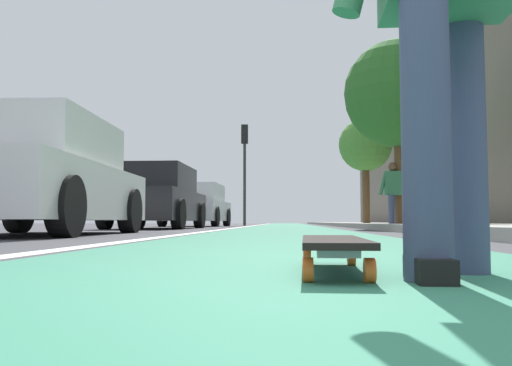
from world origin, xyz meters
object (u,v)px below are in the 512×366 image
Objects in this scene: parked_car_near at (38,179)px; parked_car_mid at (156,198)px; street_tree_mid at (398,94)px; street_tree_far at (365,146)px; traffic_light at (245,156)px; parked_car_far at (196,206)px; skateboard at (333,245)px; pedestrian_distant at (393,190)px.

parked_car_near is 6.15m from parked_car_mid.
street_tree_mid reaches higher than street_tree_far.
street_tree_far is at bearing -24.52° from parked_car_near.
parked_car_far is at bearing 157.70° from traffic_light.
street_tree_mid reaches higher than traffic_light.
parked_car_mid is (11.16, 3.27, 0.63)m from skateboard.
parked_car_mid is 1.06× the size of street_tree_far.
parked_car_mid is 9.72m from street_tree_far.
parked_car_far is (6.48, 0.10, 0.00)m from parked_car_mid.
traffic_light is (10.03, -1.36, 2.23)m from parked_car_mid.
parked_car_near is (5.02, 3.35, 0.63)m from skateboard.
traffic_light is (21.20, 1.91, 2.86)m from skateboard.
street_tree_far reaches higher than parked_car_mid.
pedestrian_distant is at bearing -39.01° from parked_car_near.
street_tree_mid is at bearing -39.62° from parked_car_near.
parked_car_near is at bearing 140.38° from street_tree_mid.
parked_car_far is 4.44m from traffic_light.
pedestrian_distant is (7.32, -5.93, 0.24)m from parked_car_near.
street_tree_far reaches higher than skateboard.
traffic_light is at bearing -5.08° from parked_car_near.
skateboard is at bearing -163.68° from parked_car_mid.
parked_car_mid is 6.48m from parked_car_far.
skateboard is 0.21× the size of parked_car_near.
street_tree_mid reaches higher than skateboard.
street_tree_far is at bearing -82.60° from parked_car_far.
street_tree_mid reaches higher than parked_car_mid.
pedestrian_distant is at bearing -78.71° from parked_car_mid.
pedestrian_distant reaches higher than skateboard.
traffic_light reaches higher than street_tree_far.
pedestrian_distant is (12.33, -2.58, 0.87)m from skateboard.
pedestrian_distant reaches higher than parked_car_mid.
parked_car_far is 7.97m from pedestrian_distant.
street_tree_mid is 6.05m from street_tree_far.
traffic_light is (3.56, -1.46, 2.23)m from parked_car_far.
parked_car_mid is at bearing -0.73° from parked_car_near.
parked_car_far is 1.03× the size of traffic_light.
skateboard is at bearing -146.29° from parked_car_near.
parked_car_far reaches higher than skateboard.
street_tree_mid is at bearing -151.95° from traffic_light.
traffic_light is 10.13m from pedestrian_distant.
parked_car_far is 8.52m from street_tree_mid.
street_tree_far is at bearing -1.83° from pedestrian_distant.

